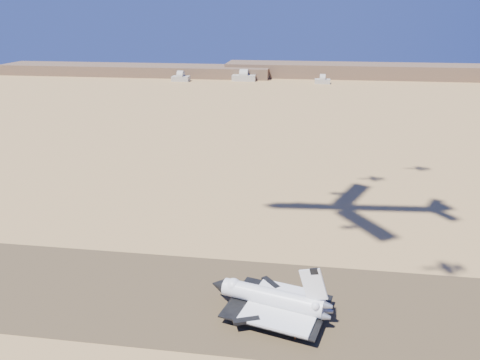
# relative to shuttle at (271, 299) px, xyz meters

# --- Properties ---
(ground) EXTENTS (1200.00, 1200.00, 0.00)m
(ground) POSITION_rel_shuttle_xyz_m (-15.30, 4.63, -4.96)
(ground) COLOR #A8834A
(ground) RESTS_ON ground
(runway) EXTENTS (600.00, 50.00, 0.06)m
(runway) POSITION_rel_shuttle_xyz_m (-15.30, 4.63, -4.93)
(runway) COLOR brown
(runway) RESTS_ON ground
(ridgeline) EXTENTS (960.00, 90.00, 18.00)m
(ridgeline) POSITION_rel_shuttle_xyz_m (50.01, 531.93, 2.66)
(ridgeline) COLOR brown
(ridgeline) RESTS_ON ground
(hangars) EXTENTS (200.50, 29.50, 30.00)m
(hangars) POSITION_rel_shuttle_xyz_m (-79.30, 483.06, -0.13)
(hangars) COLOR #ABA898
(hangars) RESTS_ON ground
(shuttle) EXTENTS (37.69, 29.00, 18.47)m
(shuttle) POSITION_rel_shuttle_xyz_m (0.00, 0.00, 0.00)
(shuttle) COLOR white
(shuttle) RESTS_ON runway
(crew_a) EXTENTS (0.64, 0.78, 1.84)m
(crew_a) POSITION_rel_shuttle_xyz_m (7.62, -10.90, -3.98)
(crew_a) COLOR orange
(crew_a) RESTS_ON runway
(crew_b) EXTENTS (0.71, 0.92, 1.67)m
(crew_b) POSITION_rel_shuttle_xyz_m (5.74, -6.41, -4.07)
(crew_b) COLOR orange
(crew_b) RESTS_ON runway
(crew_c) EXTENTS (1.05, 1.22, 1.86)m
(crew_c) POSITION_rel_shuttle_xyz_m (11.42, -7.13, -3.97)
(crew_c) COLOR orange
(crew_c) RESTS_ON runway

